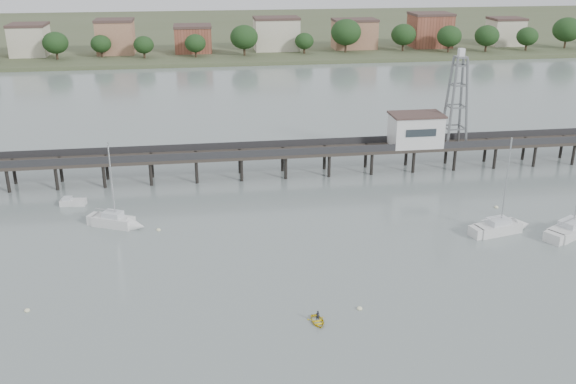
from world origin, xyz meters
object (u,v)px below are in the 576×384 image
(white_tender, at_px, (72,202))
(pier, at_px, (262,153))
(sailboat_c, at_px, (506,227))
(yellow_dinghy, at_px, (318,322))
(lattice_tower, at_px, (457,101))
(sailboat_b, at_px, (121,222))

(white_tender, bearing_deg, pier, 22.66)
(sailboat_c, xyz_separation_m, white_tender, (-56.76, 17.33, -0.22))
(pier, distance_m, sailboat_c, 38.69)
(yellow_dinghy, bearing_deg, lattice_tower, 47.73)
(sailboat_b, distance_m, white_tender, 11.56)
(white_tender, bearing_deg, lattice_tower, 13.99)
(sailboat_c, bearing_deg, sailboat_b, 156.77)
(sailboat_b, height_order, white_tender, sailboat_b)
(white_tender, bearing_deg, sailboat_b, -43.36)
(pier, xyz_separation_m, lattice_tower, (31.50, 0.00, 7.31))
(pier, relative_size, sailboat_b, 12.38)
(pier, bearing_deg, sailboat_b, -140.05)
(white_tender, height_order, yellow_dinghy, yellow_dinghy)
(sailboat_c, relative_size, white_tender, 3.66)
(lattice_tower, xyz_separation_m, white_tender, (-59.55, -8.43, -10.68))
(pier, relative_size, lattice_tower, 9.68)
(pier, height_order, sailboat_c, sailboat_c)
(sailboat_c, xyz_separation_m, yellow_dinghy, (-27.95, -17.58, -0.64))
(lattice_tower, height_order, sailboat_c, lattice_tower)
(pier, height_order, sailboat_b, sailboat_b)
(sailboat_b, relative_size, sailboat_c, 0.91)
(sailboat_c, height_order, white_tender, sailboat_c)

